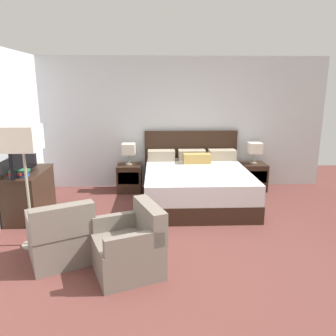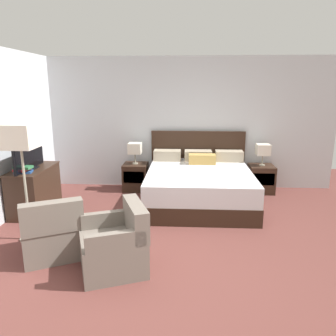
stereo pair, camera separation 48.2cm
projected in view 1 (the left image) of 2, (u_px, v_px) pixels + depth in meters
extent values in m
plane|color=brown|center=(181.00, 273.00, 3.63)|extent=(9.92, 9.92, 0.00)
cube|color=silver|center=(169.00, 123.00, 6.55)|extent=(6.25, 0.06, 2.58)
cube|color=#332116|center=(196.00, 196.00, 5.77)|extent=(1.78, 1.97, 0.28)
cube|color=silver|center=(197.00, 179.00, 5.70)|extent=(1.77, 1.95, 0.32)
cube|color=#332116|center=(191.00, 159.00, 6.65)|extent=(1.86, 0.05, 1.16)
cube|color=tan|center=(161.00, 155.00, 6.40)|extent=(0.52, 0.28, 0.20)
cube|color=tan|center=(192.00, 155.00, 6.43)|extent=(0.52, 0.28, 0.20)
cube|color=tan|center=(222.00, 155.00, 6.45)|extent=(0.52, 0.28, 0.20)
cube|color=tan|center=(197.00, 158.00, 6.17)|extent=(0.50, 0.22, 0.18)
cube|color=#332116|center=(129.00, 178.00, 6.45)|extent=(0.47, 0.48, 0.53)
cube|color=black|center=(128.00, 178.00, 6.21)|extent=(0.40, 0.01, 0.23)
cube|color=#332116|center=(253.00, 176.00, 6.54)|extent=(0.47, 0.48, 0.53)
cube|color=black|center=(257.00, 177.00, 6.30)|extent=(0.40, 0.01, 0.23)
cylinder|color=gray|center=(129.00, 164.00, 6.38)|extent=(0.11, 0.11, 0.02)
cylinder|color=gray|center=(129.00, 159.00, 6.36)|extent=(0.02, 0.02, 0.19)
cube|color=beige|center=(129.00, 149.00, 6.31)|extent=(0.25, 0.25, 0.21)
cylinder|color=gray|center=(254.00, 163.00, 6.48)|extent=(0.11, 0.11, 0.02)
cylinder|color=gray|center=(254.00, 158.00, 6.45)|extent=(0.02, 0.02, 0.19)
cube|color=beige|center=(255.00, 148.00, 6.40)|extent=(0.25, 0.25, 0.21)
cube|color=#332116|center=(30.00, 194.00, 5.15)|extent=(0.48, 1.01, 0.74)
cube|color=#382419|center=(27.00, 172.00, 5.06)|extent=(0.50, 1.04, 0.02)
cube|color=black|center=(25.00, 172.00, 4.98)|extent=(0.18, 0.29, 0.02)
cube|color=black|center=(24.00, 157.00, 4.93)|extent=(0.04, 0.92, 0.47)
cube|color=black|center=(25.00, 157.00, 4.93)|extent=(0.01, 0.90, 0.44)
cube|color=#234C8E|center=(20.00, 175.00, 4.76)|extent=(0.27, 0.21, 0.03)
cube|color=#B7282D|center=(18.00, 173.00, 4.75)|extent=(0.22, 0.22, 0.04)
cube|color=#2D7042|center=(19.00, 171.00, 4.74)|extent=(0.27, 0.18, 0.04)
cube|color=#70665B|center=(61.00, 243.00, 3.89)|extent=(0.91, 0.91, 0.40)
cube|color=#70665B|center=(63.00, 221.00, 3.57)|extent=(0.68, 0.44, 0.36)
cube|color=#70665B|center=(32.00, 225.00, 3.68)|extent=(0.36, 0.60, 0.18)
cube|color=#70665B|center=(84.00, 216.00, 3.96)|extent=(0.36, 0.60, 0.18)
cube|color=#70665B|center=(127.00, 255.00, 3.61)|extent=(0.88, 0.88, 0.40)
cube|color=#70665B|center=(150.00, 219.00, 3.62)|extent=(0.39, 0.69, 0.36)
cube|color=#70665B|center=(135.00, 243.00, 3.28)|extent=(0.62, 0.31, 0.18)
cube|color=#70665B|center=(119.00, 221.00, 3.80)|extent=(0.62, 0.31, 0.18)
cylinder|color=gray|center=(33.00, 244.00, 4.26)|extent=(0.28, 0.28, 0.02)
cylinder|color=gray|center=(29.00, 199.00, 4.11)|extent=(0.03, 0.03, 1.23)
cube|color=beige|center=(22.00, 138.00, 3.93)|extent=(0.39, 0.39, 0.31)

